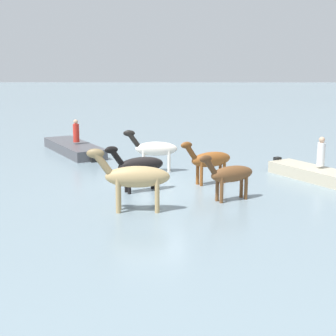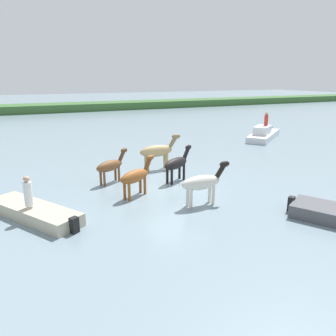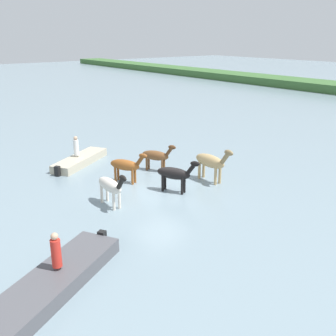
{
  "view_description": "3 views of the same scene",
  "coord_description": "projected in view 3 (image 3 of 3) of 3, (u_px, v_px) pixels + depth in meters",
  "views": [
    {
      "loc": [
        -0.68,
        18.49,
        4.75
      ],
      "look_at": [
        -0.57,
        0.17,
        0.83
      ],
      "focal_mm": 53.33,
      "sensor_mm": 36.0,
      "label": 1
    },
    {
      "loc": [
        -6.77,
        -14.24,
        5.35
      ],
      "look_at": [
        -0.1,
        0.28,
        0.85
      ],
      "focal_mm": 34.58,
      "sensor_mm": 36.0,
      "label": 2
    },
    {
      "loc": [
        15.04,
        -11.12,
        7.64
      ],
      "look_at": [
        -0.69,
        0.96,
        0.87
      ],
      "focal_mm": 41.97,
      "sensor_mm": 36.0,
      "label": 3
    }
  ],
  "objects": [
    {
      "name": "ground_plane",
      "position": [
        161.0,
        191.0,
        20.17
      ],
      "size": [
        199.61,
        199.61,
        0.0
      ],
      "primitive_type": "plane",
      "color": "gray"
    },
    {
      "name": "horse_pinto_flank",
      "position": [
        156.0,
        156.0,
        22.88
      ],
      "size": [
        2.08,
        1.31,
        1.69
      ],
      "rotation": [
        0.0,
        0.0,
        0.48
      ],
      "color": "brown",
      "rests_on": "ground_plane"
    },
    {
      "name": "horse_dark_mare",
      "position": [
        111.0,
        186.0,
        18.11
      ],
      "size": [
        2.36,
        0.57,
        1.84
      ],
      "rotation": [
        0.0,
        0.0,
        0.02
      ],
      "color": "silver",
      "rests_on": "ground_plane"
    },
    {
      "name": "horse_mid_herd",
      "position": [
        175.0,
        174.0,
        19.75
      ],
      "size": [
        2.21,
        1.39,
        1.8
      ],
      "rotation": [
        0.0,
        0.0,
        0.48
      ],
      "color": "black",
      "rests_on": "ground_plane"
    },
    {
      "name": "horse_lead",
      "position": [
        211.0,
        162.0,
        21.17
      ],
      "size": [
        2.65,
        0.68,
        2.06
      ],
      "rotation": [
        0.0,
        0.0,
        0.03
      ],
      "color": "tan",
      "rests_on": "ground_plane"
    },
    {
      "name": "horse_chestnut_trailing",
      "position": [
        126.0,
        165.0,
        21.08
      ],
      "size": [
        2.16,
        1.38,
        1.76
      ],
      "rotation": [
        0.0,
        0.0,
        0.49
      ],
      "color": "brown",
      "rests_on": "ground_plane"
    },
    {
      "name": "boat_launch_far",
      "position": [
        80.0,
        162.0,
        24.32
      ],
      "size": [
        3.44,
        4.47,
        0.73
      ],
      "rotation": [
        0.0,
        0.0,
        2.13
      ],
      "color": "#B7AD93",
      "rests_on": "ground_plane"
    },
    {
      "name": "boat_dinghy_port",
      "position": [
        54.0,
        283.0,
        12.39
      ],
      "size": [
        4.14,
        5.62,
        0.77
      ],
      "rotation": [
        0.0,
        0.0,
        5.23
      ],
      "color": "#4C4C51",
      "rests_on": "ground_plane"
    },
    {
      "name": "person_boatman_standing",
      "position": [
        76.0,
        146.0,
        24.04
      ],
      "size": [
        0.32,
        0.32,
        1.19
      ],
      "color": "silver",
      "rests_on": "boat_launch_far"
    },
    {
      "name": "person_watcher_seated",
      "position": [
        56.0,
        251.0,
        12.36
      ],
      "size": [
        0.32,
        0.32,
        1.19
      ],
      "color": "red",
      "rests_on": "boat_dinghy_port"
    }
  ]
}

